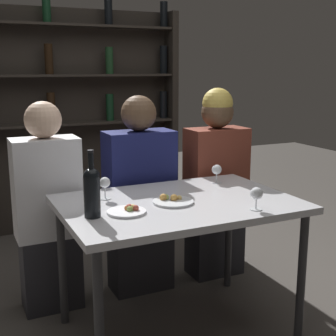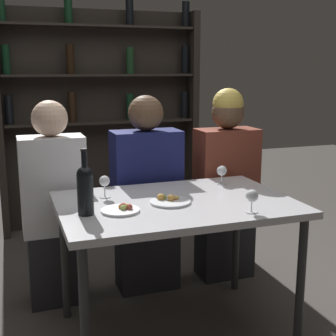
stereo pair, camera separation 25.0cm
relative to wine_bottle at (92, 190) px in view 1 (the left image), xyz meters
name	(u,v)px [view 1 (the left image)]	position (x,y,z in m)	size (l,w,h in m)	color
ground_plane	(177,330)	(0.48, 0.07, -0.87)	(10.00, 10.00, 0.00)	#47423D
dining_table	(178,213)	(0.48, 0.07, -0.20)	(1.20, 0.82, 0.74)	silver
wine_rack_wall	(80,111)	(0.48, 2.01, 0.17)	(1.77, 0.21, 2.02)	#28231E
wine_bottle	(92,190)	(0.00, 0.00, 0.00)	(0.08, 0.08, 0.31)	black
wine_glass_0	(105,184)	(0.14, 0.27, -0.05)	(0.06, 0.06, 0.12)	silver
wine_glass_1	(256,195)	(0.75, -0.23, -0.05)	(0.06, 0.06, 0.11)	silver
wine_glass_2	(217,170)	(0.86, 0.33, -0.06)	(0.06, 0.06, 0.11)	silver
food_plate_0	(172,201)	(0.43, 0.06, -0.12)	(0.21, 0.21, 0.04)	silver
food_plate_1	(128,211)	(0.17, -0.01, -0.12)	(0.19, 0.19, 0.04)	white
seated_person_left	(48,213)	(-0.09, 0.64, -0.29)	(0.38, 0.22, 1.24)	#26262B
seated_person_center	(140,201)	(0.49, 0.64, -0.28)	(0.43, 0.22, 1.26)	#26262B
seated_person_right	(216,185)	(1.04, 0.64, -0.24)	(0.40, 0.22, 1.29)	#26262B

